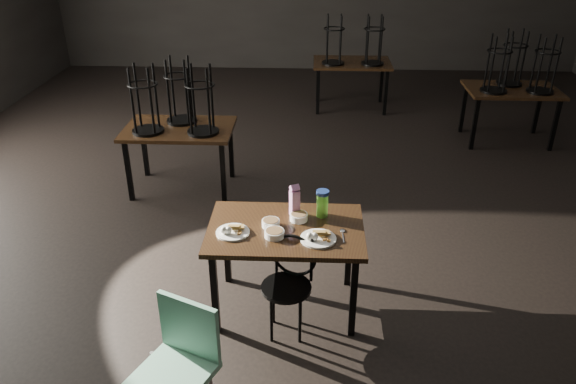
{
  "coord_description": "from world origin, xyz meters",
  "views": [
    {
      "loc": [
        -0.07,
        -5.07,
        2.98
      ],
      "look_at": [
        -0.26,
        -0.99,
        0.85
      ],
      "focal_mm": 35.0,
      "sensor_mm": 36.0,
      "label": 1
    }
  ],
  "objects_px": {
    "main_table": "(286,236)",
    "bentwood_chair": "(289,278)",
    "school_chair": "(180,359)",
    "juice_carton": "(295,201)",
    "water_bottle": "(322,203)"
  },
  "relations": [
    {
      "from": "juice_carton",
      "to": "water_bottle",
      "type": "height_order",
      "value": "juice_carton"
    },
    {
      "from": "school_chair",
      "to": "bentwood_chair",
      "type": "bearing_deg",
      "value": 81.63
    },
    {
      "from": "bentwood_chair",
      "to": "water_bottle",
      "type": "bearing_deg",
      "value": 80.11
    },
    {
      "from": "water_bottle",
      "to": "juice_carton",
      "type": "bearing_deg",
      "value": -178.86
    },
    {
      "from": "main_table",
      "to": "bentwood_chair",
      "type": "bearing_deg",
      "value": -81.55
    },
    {
      "from": "main_table",
      "to": "bentwood_chair",
      "type": "xyz_separation_m",
      "value": [
        0.04,
        -0.26,
        -0.2
      ]
    },
    {
      "from": "main_table",
      "to": "school_chair",
      "type": "distance_m",
      "value": 1.34
    },
    {
      "from": "bentwood_chair",
      "to": "school_chair",
      "type": "xyz_separation_m",
      "value": [
        -0.61,
        -0.95,
        0.07
      ]
    },
    {
      "from": "main_table",
      "to": "bentwood_chair",
      "type": "distance_m",
      "value": 0.33
    },
    {
      "from": "bentwood_chair",
      "to": "school_chair",
      "type": "relative_size",
      "value": 0.88
    },
    {
      "from": "water_bottle",
      "to": "bentwood_chair",
      "type": "bearing_deg",
      "value": -117.95
    },
    {
      "from": "bentwood_chair",
      "to": "school_chair",
      "type": "distance_m",
      "value": 1.13
    },
    {
      "from": "juice_carton",
      "to": "main_table",
      "type": "bearing_deg",
      "value": -107.81
    },
    {
      "from": "juice_carton",
      "to": "bentwood_chair",
      "type": "bearing_deg",
      "value": -92.91
    },
    {
      "from": "water_bottle",
      "to": "school_chair",
      "type": "xyz_separation_m",
      "value": [
        -0.86,
        -1.4,
        -0.32
      ]
    }
  ]
}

